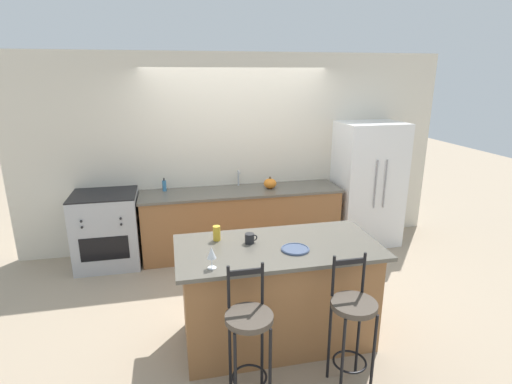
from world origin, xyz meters
name	(u,v)px	position (x,y,z in m)	size (l,w,h in m)	color
ground_plane	(247,262)	(0.00, 0.00, 0.00)	(18.00, 18.00, 0.00)	tan
wall_back	(237,153)	(0.00, 0.70, 1.35)	(6.00, 0.07, 2.70)	beige
back_counter	(242,220)	(0.00, 0.38, 0.45)	(2.72, 0.68, 0.90)	#936038
sink_faucet	(239,176)	(0.00, 0.58, 1.04)	(0.02, 0.13, 0.22)	#ADAFB5
kitchen_island	(277,293)	(-0.04, -1.64, 0.48)	(1.81, 0.90, 0.96)	#936038
refrigerator	(367,184)	(1.85, 0.33, 0.89)	(0.88, 0.72, 1.77)	white
oven_range	(107,229)	(-1.78, 0.34, 0.48)	(0.80, 0.70, 0.97)	#ADAFB5
bar_stool_near	(249,333)	(-0.44, -2.33, 0.61)	(0.35, 0.35, 1.10)	black
bar_stool_far	(352,319)	(0.37, -2.34, 0.61)	(0.35, 0.35, 1.10)	black
dinner_plate	(295,249)	(0.08, -1.76, 0.97)	(0.25, 0.25, 0.02)	#425170
wine_glass	(212,253)	(-0.65, -1.94, 1.08)	(0.07, 0.07, 0.18)	white
coffee_mug	(250,238)	(-0.27, -1.53, 1.00)	(0.11, 0.08, 0.09)	#232326
tumbler_cup	(217,233)	(-0.55, -1.41, 1.03)	(0.07, 0.07, 0.14)	gold
pumpkin_decoration	(270,183)	(0.40, 0.36, 0.97)	(0.18, 0.18, 0.16)	orange
soap_bottle	(164,186)	(-1.02, 0.54, 0.97)	(0.05, 0.05, 0.18)	teal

